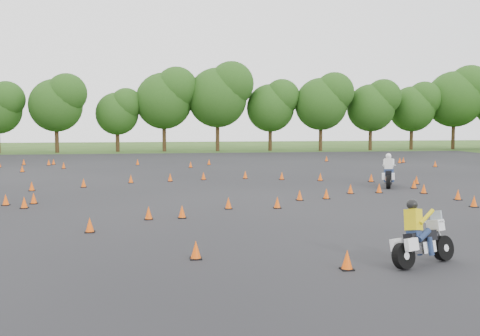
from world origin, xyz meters
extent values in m
plane|color=#2D5119|center=(0.00, 0.00, 0.00)|extent=(140.00, 140.00, 0.00)
plane|color=black|center=(0.00, 6.00, 0.01)|extent=(62.00, 62.00, 0.00)
cone|color=#F2530A|center=(6.68, 2.69, 0.23)|extent=(0.26, 0.26, 0.45)
cone|color=#F2530A|center=(-3.34, 9.24, 0.23)|extent=(0.26, 0.26, 0.45)
cone|color=#F2530A|center=(-5.71, 21.35, 0.23)|extent=(0.26, 0.26, 0.45)
cone|color=#F2530A|center=(3.52, 1.13, 0.23)|extent=(0.26, 0.26, 0.45)
cone|color=#F2530A|center=(-1.20, -0.97, 0.23)|extent=(0.26, 0.26, 0.45)
cone|color=#F2530A|center=(15.87, 20.10, 0.23)|extent=(0.26, 0.26, 0.45)
cone|color=#F2530A|center=(9.21, -0.06, 0.23)|extent=(0.26, 0.26, 0.45)
cone|color=#F2530A|center=(-12.69, 22.10, 0.23)|extent=(0.26, 0.26, 0.45)
cone|color=#F2530A|center=(-3.00, -8.58, 0.23)|extent=(0.26, 0.26, 0.45)
cone|color=#F2530A|center=(-6.10, -4.82, 0.23)|extent=(0.26, 0.26, 0.45)
cone|color=#F2530A|center=(0.47, -10.09, 0.23)|extent=(0.26, 0.26, 0.45)
cone|color=#F2530A|center=(-13.33, 16.51, 0.23)|extent=(0.26, 0.26, 0.45)
cone|color=#F2530A|center=(5.41, 8.27, 0.23)|extent=(0.26, 0.26, 0.45)
cone|color=#F2530A|center=(8.79, 6.36, 0.23)|extent=(0.26, 0.26, 0.45)
cone|color=#F2530A|center=(1.24, 10.13, 0.23)|extent=(0.26, 0.26, 0.45)
cone|color=#F2530A|center=(-12.46, 22.79, 0.23)|extent=(0.26, 0.26, 0.45)
cone|color=#F2530A|center=(16.45, 20.63, 0.23)|extent=(0.26, 0.26, 0.45)
cone|color=#F2530A|center=(-10.99, 18.93, 0.23)|extent=(0.26, 0.26, 0.45)
cone|color=#F2530A|center=(8.17, 7.32, 0.23)|extent=(0.26, 0.26, 0.45)
cone|color=#F2530A|center=(9.19, 4.08, 0.23)|extent=(0.26, 0.26, 0.45)
cone|color=#F2530A|center=(-3.12, -2.75, 0.23)|extent=(0.26, 0.26, 0.45)
cone|color=#F2530A|center=(-14.76, 22.82, 0.23)|extent=(0.26, 0.26, 0.45)
cone|color=#F2530A|center=(-4.31, -2.84, 0.23)|extent=(0.26, 0.26, 0.45)
cone|color=#F2530A|center=(-1.34, 9.84, 0.23)|extent=(0.26, 0.26, 0.45)
cone|color=#F2530A|center=(10.46, 23.00, 0.23)|extent=(0.26, 0.26, 0.45)
cone|color=#F2530A|center=(-10.31, 5.99, 0.23)|extent=(0.26, 0.26, 0.45)
cone|color=#F2530A|center=(-0.05, 20.67, 0.23)|extent=(0.26, 0.26, 0.45)
cone|color=#F2530A|center=(-7.93, 7.08, 0.23)|extent=(0.26, 0.26, 0.45)
cone|color=#F2530A|center=(9.70, 8.19, 0.23)|extent=(0.26, 0.26, 0.45)
cone|color=#F2530A|center=(-9.22, 1.55, 0.23)|extent=(0.26, 0.26, 0.45)
cone|color=#F2530A|center=(5.21, 2.66, 0.23)|extent=(0.26, 0.26, 0.45)
cone|color=#F2530A|center=(0.76, -1.11, 0.23)|extent=(0.26, 0.26, 0.45)
cone|color=#F2530A|center=(10.21, 5.84, 0.23)|extent=(0.26, 0.26, 0.45)
cone|color=#F2530A|center=(8.78, -1.99, 0.23)|extent=(0.26, 0.26, 0.45)
cone|color=#F2530A|center=(-10.27, 1.28, 0.23)|extent=(0.26, 0.26, 0.45)
cone|color=#F2530A|center=(2.21, 0.86, 0.23)|extent=(0.26, 0.26, 0.45)
cone|color=#F2530A|center=(16.97, 16.26, 0.23)|extent=(0.26, 0.26, 0.45)
cone|color=#F2530A|center=(-5.56, 8.76, 0.23)|extent=(0.26, 0.26, 0.45)
cone|color=#F2530A|center=(3.31, 9.22, 0.23)|extent=(0.26, 0.26, 0.45)
cone|color=#F2530A|center=(8.75, 2.18, 0.23)|extent=(0.26, 0.26, 0.45)
cone|color=#F2530A|center=(-9.32, 0.38, 0.23)|extent=(0.26, 0.26, 0.45)
cone|color=#F2530A|center=(-1.65, 18.36, 0.23)|extent=(0.26, 0.26, 0.45)
camera|label=1|loc=(-3.84, -21.93, 3.50)|focal=40.00mm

